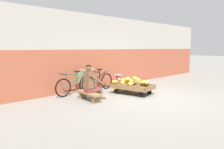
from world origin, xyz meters
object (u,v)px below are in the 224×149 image
at_px(bicycle_far_left, 98,82).
at_px(shopping_bag, 126,88).
at_px(sign_board, 84,80).
at_px(vendor_seated, 91,83).
at_px(banana_cart, 133,87).
at_px(plastic_crate, 118,86).
at_px(low_bench, 89,94).
at_px(weighing_scale, 118,78).
at_px(bicycle_near_left, 75,85).

distance_m(bicycle_far_left, shopping_bag, 1.12).
bearing_deg(bicycle_far_left, sign_board, 132.44).
distance_m(vendor_seated, bicycle_far_left, 1.54).
xyz_separation_m(banana_cart, bicycle_far_left, (-0.54, 1.33, 0.11)).
relative_size(plastic_crate, shopping_bag, 1.50).
relative_size(bicycle_far_left, sign_board, 1.92).
distance_m(low_bench, sign_board, 1.66).
height_order(banana_cart, low_bench, banana_cart).
bearing_deg(plastic_crate, vendor_seated, -160.48).
height_order(weighing_scale, bicycle_far_left, bicycle_far_left).
xyz_separation_m(bicycle_near_left, shopping_bag, (1.80, -0.81, -0.23)).
bearing_deg(bicycle_near_left, vendor_seated, -95.16).
height_order(plastic_crate, bicycle_far_left, bicycle_far_left).
bearing_deg(weighing_scale, plastic_crate, 90.00).
relative_size(banana_cart, sign_board, 1.82).
relative_size(low_bench, shopping_bag, 4.69).
distance_m(weighing_scale, shopping_bag, 0.56).
bearing_deg(bicycle_near_left, bicycle_far_left, -0.79).
bearing_deg(weighing_scale, shopping_bag, -93.80).
xyz_separation_m(banana_cart, plastic_crate, (0.25, 0.98, -0.09)).
height_order(banana_cart, bicycle_near_left, bicycle_near_left).
relative_size(vendor_seated, plastic_crate, 3.17).
height_order(low_bench, sign_board, sign_board).
bearing_deg(weighing_scale, bicycle_near_left, 168.75).
bearing_deg(low_bench, sign_board, 58.36).
bearing_deg(plastic_crate, shopping_bag, -93.79).
height_order(weighing_scale, shopping_bag, weighing_scale).
distance_m(low_bench, plastic_crate, 2.12).
height_order(low_bench, vendor_seated, vendor_seated).
bearing_deg(vendor_seated, banana_cart, -10.26).
xyz_separation_m(banana_cart, bicycle_near_left, (-1.57, 1.34, 0.11)).
distance_m(weighing_scale, bicycle_near_left, 1.86).
bearing_deg(weighing_scale, banana_cart, -104.38).
distance_m(weighing_scale, sign_board, 1.36).
xyz_separation_m(plastic_crate, bicycle_near_left, (-1.83, 0.36, 0.20)).
bearing_deg(banana_cart, low_bench, 169.88).
bearing_deg(sign_board, bicycle_far_left, -47.56).
height_order(low_bench, bicycle_near_left, bicycle_near_left).
bearing_deg(vendor_seated, bicycle_far_left, 42.28).
distance_m(plastic_crate, weighing_scale, 0.30).
xyz_separation_m(vendor_seated, bicycle_near_left, (0.09, 1.04, -0.21)).
relative_size(plastic_crate, bicycle_far_left, 0.22).
relative_size(bicycle_far_left, shopping_bag, 6.90).
height_order(low_bench, plastic_crate, plastic_crate).
xyz_separation_m(weighing_scale, sign_board, (-1.14, 0.73, -0.02)).
height_order(vendor_seated, bicycle_far_left, vendor_seated).
relative_size(banana_cart, bicycle_far_left, 0.95).
relative_size(vendor_seated, weighing_scale, 3.80).
relative_size(plastic_crate, weighing_scale, 1.20).
relative_size(sign_board, shopping_bag, 3.60).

